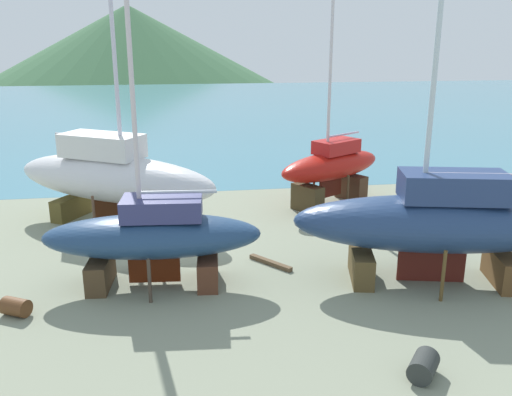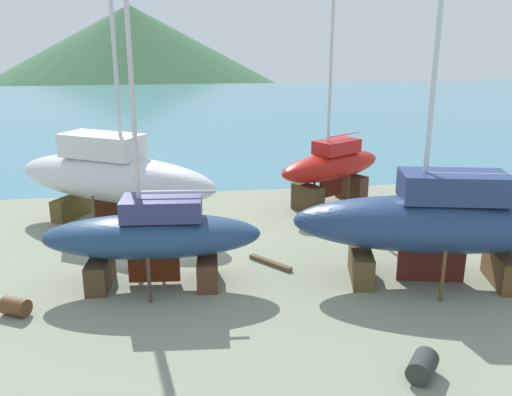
% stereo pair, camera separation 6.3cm
% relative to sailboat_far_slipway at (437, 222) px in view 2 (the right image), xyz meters
% --- Properties ---
extents(ground_plane, '(46.50, 46.50, 0.00)m').
position_rel_sailboat_far_slipway_xyz_m(ground_plane, '(-9.42, 1.17, -2.23)').
color(ground_plane, gray).
extents(sea_water, '(149.59, 72.14, 0.01)m').
position_rel_sailboat_far_slipway_xyz_m(sea_water, '(-9.42, 48.86, -2.23)').
color(sea_water, teal).
rests_on(sea_water, ground).
extents(headland_hill, '(124.78, 124.78, 32.74)m').
position_rel_sailboat_far_slipway_xyz_m(headland_hill, '(-20.18, 136.91, -2.23)').
color(headland_hill, '#36603C').
rests_on(headland_hill, ground).
extents(sailboat_far_slipway, '(10.14, 4.81, 16.43)m').
position_rel_sailboat_far_slipway_xyz_m(sailboat_far_slipway, '(0.00, 0.00, 0.00)').
color(sailboat_far_slipway, brown).
rests_on(sailboat_far_slipway, ground).
extents(sailboat_large_starboard, '(7.60, 3.04, 13.19)m').
position_rel_sailboat_far_slipway_xyz_m(sailboat_large_starboard, '(-9.68, 1.16, -0.40)').
color(sailboat_large_starboard, '#493622').
rests_on(sailboat_large_starboard, ground).
extents(sailboat_small_center, '(6.70, 5.23, 10.68)m').
position_rel_sailboat_far_slipway_xyz_m(sailboat_small_center, '(-1.04, 9.40, -0.24)').
color(sailboat_small_center, '#43361F').
rests_on(sailboat_small_center, ground).
extents(sailboat_mid_port, '(10.28, 7.71, 15.14)m').
position_rel_sailboat_far_slipway_xyz_m(sailboat_mid_port, '(-11.69, 7.99, 0.03)').
color(sailboat_mid_port, brown).
rests_on(sailboat_mid_port, ground).
extents(barrel_rust_far, '(1.01, 0.90, 0.57)m').
position_rel_sailboat_far_slipway_xyz_m(barrel_rust_far, '(-13.93, -0.45, -1.95)').
color(barrel_rust_far, '#58341A').
rests_on(barrel_rust_far, ground).
extents(barrel_rust_mid, '(1.09, 1.14, 0.64)m').
position_rel_sailboat_far_slipway_xyz_m(barrel_rust_mid, '(-2.79, -5.35, -1.91)').
color(barrel_rust_mid, '#2B2F2D').
rests_on(barrel_rust_mid, ground).
extents(timber_long_aft, '(1.61, 1.36, 0.14)m').
position_rel_sailboat_far_slipway_xyz_m(timber_long_aft, '(2.21, 5.75, -2.16)').
color(timber_long_aft, brown).
rests_on(timber_long_aft, ground).
extents(timber_short_cross, '(1.42, 1.68, 0.16)m').
position_rel_sailboat_far_slipway_xyz_m(timber_short_cross, '(-5.41, 2.24, -2.15)').
color(timber_short_cross, brown).
rests_on(timber_short_cross, ground).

